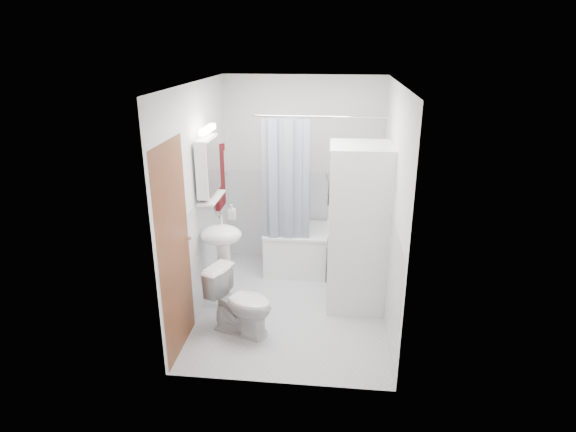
# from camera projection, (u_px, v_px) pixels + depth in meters

# --- Properties ---
(floor) EXTENTS (2.60, 2.60, 0.00)m
(floor) POSITION_uv_depth(u_px,v_px,m) (293.00, 305.00, 5.36)
(floor) COLOR silver
(floor) RESTS_ON ground
(room_walls) EXTENTS (2.60, 2.60, 2.60)m
(room_walls) POSITION_uv_depth(u_px,v_px,m) (293.00, 177.00, 4.85)
(room_walls) COLOR silver
(room_walls) RESTS_ON ground
(wainscot) EXTENTS (1.98, 2.58, 2.58)m
(wainscot) POSITION_uv_depth(u_px,v_px,m) (296.00, 246.00, 5.43)
(wainscot) COLOR white
(wainscot) RESTS_ON ground
(door) EXTENTS (0.05, 2.00, 2.00)m
(door) POSITION_uv_depth(u_px,v_px,m) (189.00, 238.00, 4.60)
(door) COLOR brown
(door) RESTS_ON ground
(bathtub) EXTENTS (1.45, 0.69, 0.55)m
(bathtub) POSITION_uv_depth(u_px,v_px,m) (322.00, 248.00, 6.09)
(bathtub) COLOR white
(bathtub) RESTS_ON ground
(tub_spout) EXTENTS (0.04, 0.12, 0.04)m
(tub_spout) POSITION_uv_depth(u_px,v_px,m) (340.00, 198.00, 6.18)
(tub_spout) COLOR silver
(tub_spout) RESTS_ON room_walls
(curtain_rod) EXTENTS (1.63, 0.02, 0.02)m
(curtain_rod) POSITION_uv_depth(u_px,v_px,m) (325.00, 117.00, 5.24)
(curtain_rod) COLOR silver
(curtain_rod) RESTS_ON room_walls
(shower_curtain) EXTENTS (0.55, 0.02, 1.45)m
(shower_curtain) POSITION_uv_depth(u_px,v_px,m) (286.00, 182.00, 5.54)
(shower_curtain) COLOR #121E40
(shower_curtain) RESTS_ON curtain_rod
(sink) EXTENTS (0.44, 0.37, 1.04)m
(sink) POSITION_uv_depth(u_px,v_px,m) (222.00, 248.00, 5.12)
(sink) COLOR white
(sink) RESTS_ON ground
(medicine_cabinet) EXTENTS (0.13, 0.50, 0.71)m
(medicine_cabinet) POSITION_uv_depth(u_px,v_px,m) (208.00, 164.00, 5.01)
(medicine_cabinet) COLOR white
(medicine_cabinet) RESTS_ON room_walls
(shelf) EXTENTS (0.18, 0.54, 0.02)m
(shelf) POSITION_uv_depth(u_px,v_px,m) (211.00, 198.00, 5.13)
(shelf) COLOR silver
(shelf) RESTS_ON room_walls
(shower_caddy) EXTENTS (0.22, 0.06, 0.02)m
(shower_caddy) POSITION_uv_depth(u_px,v_px,m) (345.00, 178.00, 6.07)
(shower_caddy) COLOR silver
(shower_caddy) RESTS_ON room_walls
(towel) EXTENTS (0.07, 0.31, 0.76)m
(towel) POSITION_uv_depth(u_px,v_px,m) (220.00, 176.00, 5.65)
(towel) COLOR #510D15
(towel) RESTS_ON room_walls
(washer_dryer) EXTENTS (0.66, 0.65, 1.80)m
(washer_dryer) POSITION_uv_depth(u_px,v_px,m) (358.00, 228.00, 5.13)
(washer_dryer) COLOR white
(washer_dryer) RESTS_ON ground
(toilet) EXTENTS (0.77, 0.59, 0.66)m
(toilet) POSITION_uv_depth(u_px,v_px,m) (241.00, 302.00, 4.78)
(toilet) COLOR white
(toilet) RESTS_ON ground
(soap_pump) EXTENTS (0.08, 0.17, 0.08)m
(soap_pump) POSITION_uv_depth(u_px,v_px,m) (232.00, 216.00, 5.34)
(soap_pump) COLOR gray
(soap_pump) RESTS_ON sink
(shelf_bottle) EXTENTS (0.07, 0.18, 0.07)m
(shelf_bottle) POSITION_uv_depth(u_px,v_px,m) (207.00, 198.00, 4.98)
(shelf_bottle) COLOR gray
(shelf_bottle) RESTS_ON shelf
(shelf_cup) EXTENTS (0.10, 0.09, 0.10)m
(shelf_cup) POSITION_uv_depth(u_px,v_px,m) (214.00, 189.00, 5.22)
(shelf_cup) COLOR gray
(shelf_cup) RESTS_ON shelf
(shampoo_a) EXTENTS (0.13, 0.17, 0.13)m
(shampoo_a) POSITION_uv_depth(u_px,v_px,m) (330.00, 172.00, 6.06)
(shampoo_a) COLOR gray
(shampoo_a) RESTS_ON shower_caddy
(shampoo_b) EXTENTS (0.08, 0.21, 0.08)m
(shampoo_b) POSITION_uv_depth(u_px,v_px,m) (340.00, 174.00, 6.06)
(shampoo_b) COLOR navy
(shampoo_b) RESTS_ON shower_caddy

